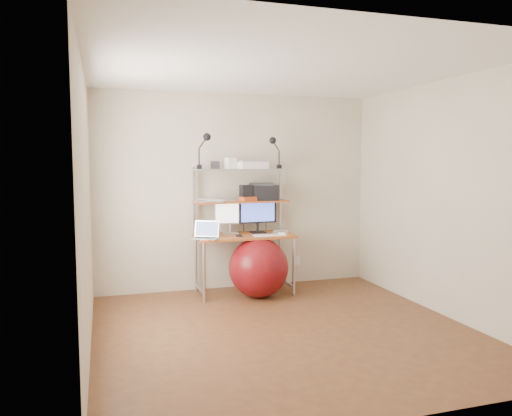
# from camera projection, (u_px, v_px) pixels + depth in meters

# --- Properties ---
(room) EXTENTS (3.60, 3.60, 3.60)m
(room) POSITION_uv_depth(u_px,v_px,m) (285.00, 203.00, 4.74)
(room) COLOR brown
(room) RESTS_ON ground
(computer_desk) EXTENTS (1.20, 0.60, 1.57)m
(computer_desk) POSITION_uv_depth(u_px,v_px,m) (243.00, 217.00, 6.20)
(computer_desk) COLOR #B15222
(computer_desk) RESTS_ON ground
(desktop) EXTENTS (1.20, 0.60, 0.00)m
(desktop) POSITION_uv_depth(u_px,v_px,m) (244.00, 235.00, 6.16)
(desktop) COLOR #B15222
(desktop) RESTS_ON computer_desk
(mid_shelf) EXTENTS (1.18, 0.34, 0.00)m
(mid_shelf) POSITION_uv_depth(u_px,v_px,m) (241.00, 201.00, 6.25)
(mid_shelf) COLOR #B15222
(mid_shelf) RESTS_ON computer_desk
(top_shelf) EXTENTS (1.18, 0.34, 0.00)m
(top_shelf) POSITION_uv_depth(u_px,v_px,m) (241.00, 169.00, 6.21)
(top_shelf) COLOR #BCBBC1
(top_shelf) RESTS_ON computer_desk
(floor) EXTENTS (3.60, 3.60, 0.00)m
(floor) POSITION_uv_depth(u_px,v_px,m) (285.00, 330.00, 4.86)
(floor) COLOR brown
(floor) RESTS_ON ground
(wall_outlet) EXTENTS (0.08, 0.01, 0.12)m
(wall_outlet) POSITION_uv_depth(u_px,v_px,m) (297.00, 260.00, 6.78)
(wall_outlet) COLOR white
(wall_outlet) RESTS_ON room
(monitor_silver) EXTENTS (0.41, 0.16, 0.45)m
(monitor_silver) POSITION_uv_depth(u_px,v_px,m) (230.00, 214.00, 6.24)
(monitor_silver) COLOR #B4B3B8
(monitor_silver) RESTS_ON desktop
(monitor_black) EXTENTS (0.50, 0.15, 0.50)m
(monitor_black) POSITION_uv_depth(u_px,v_px,m) (258.00, 213.00, 6.30)
(monitor_black) COLOR black
(monitor_black) RESTS_ON desktop
(laptop) EXTENTS (0.37, 0.34, 0.26)m
(laptop) POSITION_uv_depth(u_px,v_px,m) (206.00, 235.00, 5.86)
(laptop) COLOR silver
(laptop) RESTS_ON desktop
(keyboard) EXTENTS (0.41, 0.14, 0.01)m
(keyboard) POSITION_uv_depth(u_px,v_px,m) (270.00, 235.00, 6.07)
(keyboard) COLOR white
(keyboard) RESTS_ON desktop
(mouse) EXTENTS (0.10, 0.07, 0.02)m
(mouse) POSITION_uv_depth(u_px,v_px,m) (282.00, 233.00, 6.17)
(mouse) COLOR white
(mouse) RESTS_ON desktop
(mac_mini) EXTENTS (0.24, 0.24, 0.04)m
(mac_mini) POSITION_uv_depth(u_px,v_px,m) (281.00, 231.00, 6.38)
(mac_mini) COLOR silver
(mac_mini) RESTS_ON desktop
(phone) EXTENTS (0.09, 0.14, 0.01)m
(phone) POSITION_uv_depth(u_px,v_px,m) (239.00, 236.00, 6.04)
(phone) COLOR black
(phone) RESTS_ON desktop
(printer) EXTENTS (0.53, 0.44, 0.22)m
(printer) POSITION_uv_depth(u_px,v_px,m) (261.00, 192.00, 6.35)
(printer) COLOR black
(printer) RESTS_ON mid_shelf
(nas_cube) EXTENTS (0.15, 0.15, 0.20)m
(nas_cube) POSITION_uv_depth(u_px,v_px,m) (246.00, 193.00, 6.23)
(nas_cube) COLOR black
(nas_cube) RESTS_ON mid_shelf
(red_box) EXTENTS (0.22, 0.18, 0.05)m
(red_box) POSITION_uv_depth(u_px,v_px,m) (248.00, 199.00, 6.19)
(red_box) COLOR #B5451D
(red_box) RESTS_ON mid_shelf
(scanner) EXTENTS (0.42, 0.32, 0.10)m
(scanner) POSITION_uv_depth(u_px,v_px,m) (251.00, 165.00, 6.22)
(scanner) COLOR white
(scanner) RESTS_ON top_shelf
(box_white) EXTENTS (0.14, 0.13, 0.13)m
(box_white) POSITION_uv_depth(u_px,v_px,m) (230.00, 163.00, 6.13)
(box_white) COLOR white
(box_white) RESTS_ON top_shelf
(box_grey) EXTENTS (0.09, 0.09, 0.09)m
(box_grey) POSITION_uv_depth(u_px,v_px,m) (215.00, 165.00, 6.13)
(box_grey) COLOR #313234
(box_grey) RESTS_ON top_shelf
(clip_lamp_left) EXTENTS (0.17, 0.10, 0.43)m
(clip_lamp_left) POSITION_uv_depth(u_px,v_px,m) (205.00, 143.00, 5.98)
(clip_lamp_left) COLOR black
(clip_lamp_left) RESTS_ON top_shelf
(clip_lamp_right) EXTENTS (0.16, 0.09, 0.40)m
(clip_lamp_right) POSITION_uv_depth(u_px,v_px,m) (274.00, 146.00, 6.25)
(clip_lamp_right) COLOR black
(clip_lamp_right) RESTS_ON top_shelf
(exercise_ball) EXTENTS (0.72, 0.72, 0.72)m
(exercise_ball) POSITION_uv_depth(u_px,v_px,m) (259.00, 268.00, 6.02)
(exercise_ball) COLOR maroon
(exercise_ball) RESTS_ON floor
(paper_stack) EXTENTS (0.41, 0.42, 0.03)m
(paper_stack) POSITION_uv_depth(u_px,v_px,m) (212.00, 200.00, 6.14)
(paper_stack) COLOR white
(paper_stack) RESTS_ON mid_shelf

